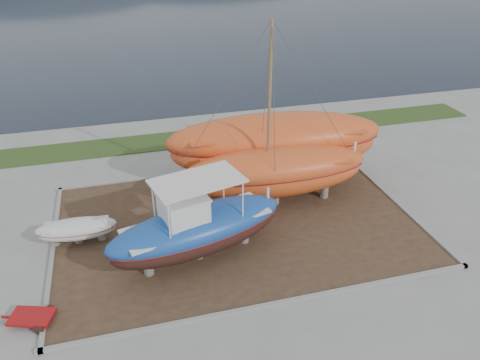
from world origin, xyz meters
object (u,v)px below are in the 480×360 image
object	(u,v)px
white_dinghy	(77,232)
orange_sailboat	(279,120)
orange_bare_hull	(275,150)
red_trailer	(32,319)
blue_caique	(197,220)

from	to	relation	value
white_dinghy	orange_sailboat	xyz separation A→B (m)	(10.46, 0.83, 4.37)
white_dinghy	orange_bare_hull	distance (m)	11.76
white_dinghy	orange_bare_hull	bearing A→B (deg)	19.15
orange_bare_hull	red_trailer	size ratio (longest dim) A/B	5.15
blue_caique	white_dinghy	xyz separation A→B (m)	(-5.44, 2.75, -1.46)
white_dinghy	orange_bare_hull	world-z (taller)	orange_bare_hull
blue_caique	white_dinghy	world-z (taller)	blue_caique
blue_caique	orange_bare_hull	bearing A→B (deg)	31.93
orange_sailboat	orange_bare_hull	xyz separation A→B (m)	(0.75, 2.39, -2.87)
white_dinghy	orange_sailboat	world-z (taller)	orange_sailboat
white_dinghy	red_trailer	bearing A→B (deg)	-104.91
white_dinghy	orange_sailboat	size ratio (longest dim) A/B	0.38
orange_bare_hull	red_trailer	world-z (taller)	orange_bare_hull
orange_sailboat	white_dinghy	bearing A→B (deg)	-173.36
orange_sailboat	red_trailer	bearing A→B (deg)	-152.16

